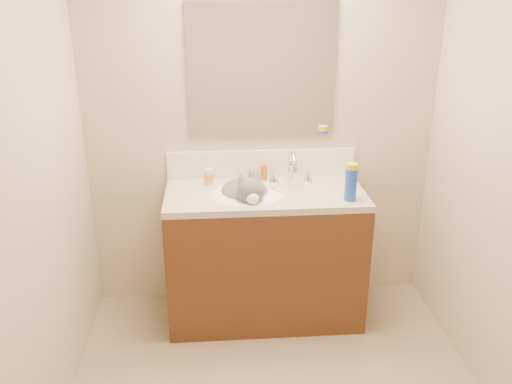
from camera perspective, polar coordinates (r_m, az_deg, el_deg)
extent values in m
cube|color=#BBA98B|center=(3.40, 0.58, 7.86)|extent=(2.20, 0.04, 2.50)
cube|color=#BBA98B|center=(2.33, -24.38, -0.60)|extent=(0.04, 2.50, 2.50)
cube|color=#4C2814|center=(3.45, 0.94, -6.96)|extent=(1.20, 0.55, 0.82)
cube|color=#C1B498|center=(3.26, 0.98, -0.30)|extent=(1.20, 0.55, 0.04)
ellipsoid|color=white|center=(3.24, -1.08, -1.38)|extent=(0.45, 0.36, 0.14)
cylinder|color=silver|center=(3.42, 3.71, 2.07)|extent=(0.04, 0.04, 0.11)
torus|color=silver|center=(3.35, 3.87, 2.62)|extent=(0.03, 0.20, 0.20)
cylinder|color=silver|center=(3.28, 4.07, 1.64)|extent=(0.03, 0.03, 0.06)
cone|color=silver|center=(3.42, 1.87, 1.63)|extent=(0.06, 0.06, 0.06)
cone|color=silver|center=(3.45, 5.51, 1.72)|extent=(0.06, 0.06, 0.06)
ellipsoid|color=#555255|center=(3.29, -1.22, -0.51)|extent=(0.35, 0.39, 0.23)
ellipsoid|color=#555255|center=(3.11, -0.61, 0.07)|extent=(0.18, 0.17, 0.15)
ellipsoid|color=#555255|center=(3.19, -0.89, -0.09)|extent=(0.13, 0.13, 0.14)
cone|color=#555255|center=(3.10, -1.55, 1.39)|extent=(0.08, 0.09, 0.10)
cone|color=#555255|center=(3.12, 0.14, 1.53)|extent=(0.08, 0.09, 0.10)
ellipsoid|color=white|center=(3.06, -0.33, -0.71)|extent=(0.08, 0.07, 0.06)
ellipsoid|color=white|center=(3.18, -0.77, -1.20)|extent=(0.12, 0.09, 0.13)
sphere|color=#C9828A|center=(3.04, -0.22, -0.89)|extent=(0.02, 0.02, 0.02)
cylinder|color=#555255|center=(3.34, 1.23, -1.48)|extent=(0.14, 0.23, 0.04)
cube|color=silver|center=(3.47, 0.58, 3.00)|extent=(1.20, 0.02, 0.18)
cube|color=white|center=(3.33, 0.62, 12.67)|extent=(0.90, 0.02, 0.80)
cylinder|color=silver|center=(3.38, -4.96, 1.64)|extent=(0.06, 0.06, 0.10)
cylinder|color=orange|center=(3.38, -4.96, 1.59)|extent=(0.07, 0.07, 0.04)
cylinder|color=#B7B7BC|center=(3.44, -0.54, 1.76)|extent=(0.06, 0.06, 0.06)
cylinder|color=#C95C17|center=(3.43, 0.84, 2.10)|extent=(0.05, 0.05, 0.10)
cube|color=silver|center=(3.29, 1.90, 0.32)|extent=(0.09, 0.12, 0.01)
cube|color=#6689D8|center=(3.28, 1.90, 0.36)|extent=(0.03, 0.03, 0.01)
cylinder|color=blue|center=(3.15, 9.94, 0.79)|extent=(0.08, 0.08, 0.19)
cylinder|color=yellow|center=(3.11, 10.06, 2.60)|extent=(0.08, 0.08, 0.04)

